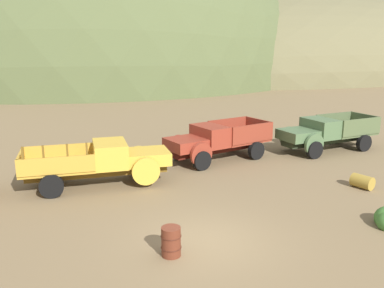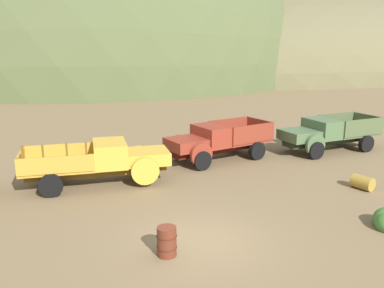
# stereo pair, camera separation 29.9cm
# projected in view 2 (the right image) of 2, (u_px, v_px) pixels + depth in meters

# --- Properties ---
(ground_plane) EXTENTS (300.00, 300.00, 0.00)m
(ground_plane) POSITION_uv_depth(u_px,v_px,m) (203.00, 242.00, 12.76)
(ground_plane) COLOR brown
(hill_distant) EXTENTS (77.59, 73.70, 53.92)m
(hill_distant) POSITION_uv_depth(u_px,v_px,m) (105.00, 76.00, 78.19)
(hill_distant) COLOR #4C5633
(hill_distant) RESTS_ON ground
(hill_far_left) EXTENTS (93.51, 56.00, 32.28)m
(hill_far_left) POSITION_uv_depth(u_px,v_px,m) (302.00, 73.00, 86.15)
(hill_far_left) COLOR brown
(hill_far_left) RESTS_ON ground
(truck_faded_yellow) EXTENTS (6.56, 3.50, 2.16)m
(truck_faded_yellow) POSITION_uv_depth(u_px,v_px,m) (107.00, 161.00, 17.92)
(truck_faded_yellow) COLOR brown
(truck_faded_yellow) RESTS_ON ground
(truck_rust_red) EXTENTS (5.90, 2.81, 1.91)m
(truck_rust_red) POSITION_uv_depth(u_px,v_px,m) (213.00, 142.00, 21.45)
(truck_rust_red) COLOR #42140D
(truck_rust_red) RESTS_ON ground
(truck_weathered_green) EXTENTS (6.12, 2.70, 1.91)m
(truck_weathered_green) POSITION_uv_depth(u_px,v_px,m) (324.00, 134.00, 23.29)
(truck_weathered_green) COLOR #232B1B
(truck_weathered_green) RESTS_ON ground
(oil_drum_tipped) EXTENTS (0.70, 0.95, 0.58)m
(oil_drum_tipped) POSITION_uv_depth(u_px,v_px,m) (363.00, 182.00, 17.36)
(oil_drum_tipped) COLOR olive
(oil_drum_tipped) RESTS_ON ground
(oil_drum_spare) EXTENTS (0.61, 0.61, 0.88)m
(oil_drum_spare) POSITION_uv_depth(u_px,v_px,m) (167.00, 241.00, 11.85)
(oil_drum_spare) COLOR #5B2819
(oil_drum_spare) RESTS_ON ground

